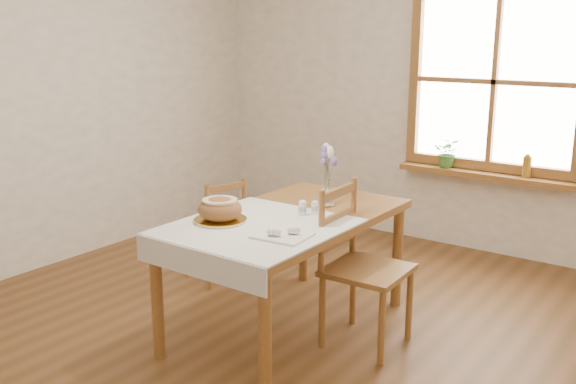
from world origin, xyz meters
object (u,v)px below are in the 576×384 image
dining_table (288,229)px  bread_plate (220,220)px  flower_vase (327,199)px  chair_left (215,229)px  chair_right (368,268)px

dining_table → bread_plate: bearing=-122.9°
flower_vase → bread_plate: bearing=-113.8°
chair_left → bread_plate: size_ratio=2.63×
dining_table → chair_right: bearing=13.2°
dining_table → flower_vase: flower_vase is taller
chair_left → chair_right: bearing=96.2°
bread_plate → dining_table: bearing=57.1°
flower_vase → chair_right: bearing=-26.5°
dining_table → chair_left: (-0.95, 0.37, -0.27)m
chair_left → bread_plate: bearing=60.5°
chair_right → bread_plate: (-0.73, -0.48, 0.28)m
dining_table → chair_right: (0.50, 0.12, -0.18)m
dining_table → chair_right: chair_right is taller
chair_right → bread_plate: size_ratio=3.21×
dining_table → flower_vase: size_ratio=16.35×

